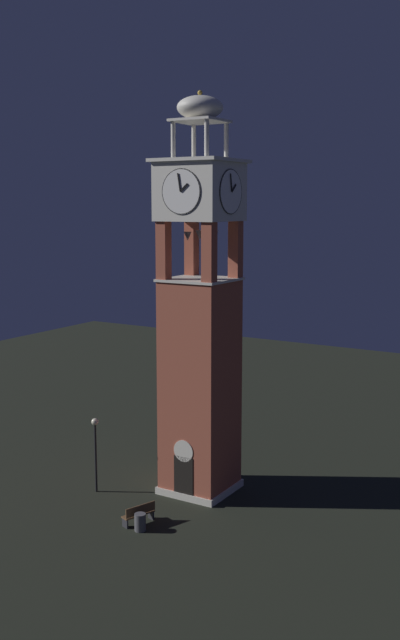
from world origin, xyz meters
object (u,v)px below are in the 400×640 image
at_px(clock_tower, 200,332).
at_px(lamp_post, 95,441).
at_px(park_bench, 139,514).
at_px(trash_bin, 140,522).

distance_m(clock_tower, lamp_post, 7.72).
xyz_separation_m(park_bench, trash_bin, (0.47, -0.56, -0.08)).
xyz_separation_m(lamp_post, trash_bin, (4.58, -2.51, -2.29)).
bearing_deg(clock_tower, trash_bin, -88.20).
distance_m(clock_tower, trash_bin, 9.61).
bearing_deg(park_bench, clock_tower, 86.54).
height_order(clock_tower, trash_bin, clock_tower).
xyz_separation_m(park_bench, lamp_post, (-4.11, 1.95, 2.21)).
bearing_deg(trash_bin, clock_tower, 91.80).
bearing_deg(clock_tower, park_bench, -93.46).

